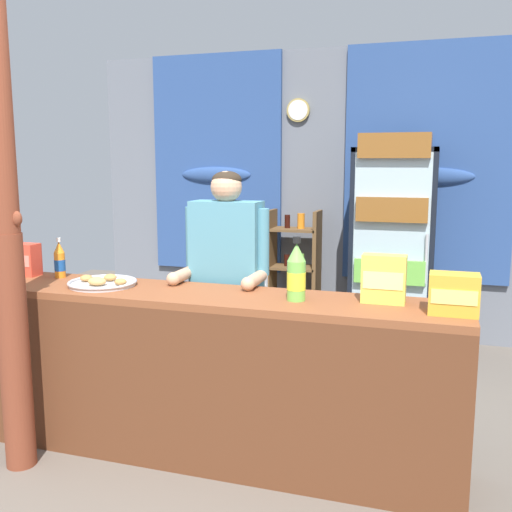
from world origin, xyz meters
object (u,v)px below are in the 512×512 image
(snack_box_instant_noodle, at_px, (384,279))
(bottle_shelf_rack, at_px, (294,271))
(stall_counter, at_px, (200,364))
(soda_bottle_lime_soda, at_px, (296,274))
(timber_post, at_px, (7,244))
(snack_box_crackers, at_px, (21,259))
(soda_bottle_orange_soda, at_px, (60,261))
(shopkeeper, at_px, (226,268))
(snack_box_choco_powder, at_px, (454,294))
(plastic_lawn_chair, at_px, (240,292))
(drink_fridge, at_px, (393,236))
(pastry_tray, at_px, (102,282))

(snack_box_instant_noodle, bearing_deg, bottle_shelf_rack, 114.28)
(stall_counter, relative_size, soda_bottle_lime_soda, 8.33)
(timber_post, height_order, snack_box_crackers, timber_post)
(snack_box_instant_noodle, bearing_deg, soda_bottle_orange_soda, 178.36)
(shopkeeper, relative_size, snack_box_choco_powder, 7.03)
(timber_post, xyz_separation_m, snack_box_instant_noodle, (1.89, 0.51, -0.17))
(plastic_lawn_chair, bearing_deg, snack_box_instant_noodle, -52.45)
(stall_counter, distance_m, snack_box_crackers, 1.42)
(snack_box_instant_noodle, bearing_deg, snack_box_choco_powder, -20.98)
(timber_post, distance_m, shopkeeper, 1.25)
(stall_counter, height_order, snack_box_choco_powder, snack_box_choco_powder)
(plastic_lawn_chair, height_order, shopkeeper, shopkeeper)
(stall_counter, xyz_separation_m, soda_bottle_orange_soda, (-1.04, 0.24, 0.48))
(timber_post, relative_size, plastic_lawn_chair, 3.00)
(drink_fridge, xyz_separation_m, shopkeeper, (-0.86, -1.78, -0.02))
(stall_counter, height_order, snack_box_instant_noodle, snack_box_instant_noodle)
(snack_box_choco_powder, height_order, pastry_tray, snack_box_choco_powder)
(drink_fridge, relative_size, soda_bottle_lime_soda, 5.63)
(timber_post, bearing_deg, bottle_shelf_rack, 73.36)
(snack_box_instant_noodle, distance_m, snack_box_choco_powder, 0.36)
(stall_counter, bearing_deg, drink_fridge, 69.97)
(stall_counter, distance_m, bottle_shelf_rack, 2.50)
(timber_post, distance_m, snack_box_crackers, 0.70)
(snack_box_instant_noodle, distance_m, pastry_tray, 1.61)
(drink_fridge, distance_m, pastry_tray, 2.64)
(soda_bottle_lime_soda, bearing_deg, bottle_shelf_rack, 104.18)
(stall_counter, bearing_deg, shopkeeper, 93.44)
(soda_bottle_orange_soda, bearing_deg, snack_box_instant_noodle, -1.64)
(shopkeeper, distance_m, snack_box_instant_noodle, 1.03)
(drink_fridge, height_order, soda_bottle_lime_soda, drink_fridge)
(snack_box_choco_powder, bearing_deg, snack_box_crackers, 176.12)
(drink_fridge, bearing_deg, snack_box_crackers, -136.41)
(plastic_lawn_chair, xyz_separation_m, soda_bottle_lime_soda, (1.00, -1.96, 0.59))
(timber_post, bearing_deg, pastry_tray, 56.11)
(bottle_shelf_rack, xyz_separation_m, soda_bottle_lime_soda, (0.61, -2.41, 0.46))
(snack_box_crackers, bearing_deg, shopkeeper, 11.91)
(plastic_lawn_chair, distance_m, soda_bottle_orange_soda, 1.98)
(drink_fridge, relative_size, snack_box_choco_powder, 8.26)
(soda_bottle_orange_soda, distance_m, pastry_tray, 0.42)
(soda_bottle_lime_soda, bearing_deg, soda_bottle_orange_soda, 174.71)
(shopkeeper, bearing_deg, soda_bottle_lime_soda, -36.96)
(drink_fridge, xyz_separation_m, plastic_lawn_chair, (-1.32, -0.23, -0.54))
(snack_box_choco_powder, bearing_deg, pastry_tray, 178.49)
(snack_box_instant_noodle, bearing_deg, timber_post, -165.01)
(soda_bottle_orange_soda, distance_m, snack_box_crackers, 0.28)
(drink_fridge, bearing_deg, shopkeeper, -115.85)
(plastic_lawn_chair, xyz_separation_m, pastry_tray, (-0.17, -1.95, 0.47))
(stall_counter, relative_size, timber_post, 1.08)
(snack_box_crackers, bearing_deg, soda_bottle_orange_soda, 1.97)
(soda_bottle_orange_soda, relative_size, snack_box_crackers, 1.07)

